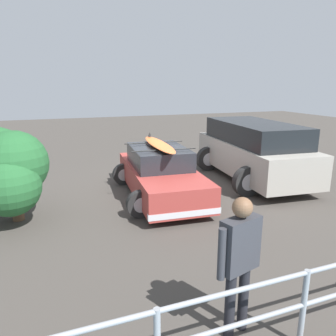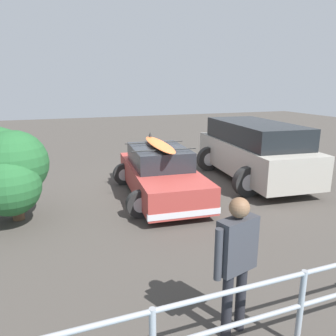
{
  "view_description": "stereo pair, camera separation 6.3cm",
  "coord_description": "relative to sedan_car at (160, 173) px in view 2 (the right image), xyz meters",
  "views": [
    {
      "loc": [
        3.02,
        8.6,
        3.06
      ],
      "look_at": [
        0.22,
        0.98,
        0.95
      ],
      "focal_mm": 35.0,
      "sensor_mm": 36.0,
      "label": 1
    },
    {
      "loc": [
        2.96,
        8.62,
        3.06
      ],
      "look_at": [
        0.22,
        0.98,
        0.95
      ],
      "focal_mm": 35.0,
      "sensor_mm": 36.0,
      "label": 2
    }
  ],
  "objects": [
    {
      "name": "suv_car",
      "position": [
        -3.33,
        -0.49,
        0.33
      ],
      "size": [
        3.03,
        5.11,
        1.87
      ],
      "color": "#9E998E",
      "rests_on": "ground"
    },
    {
      "name": "sedan_car",
      "position": [
        0.0,
        0.0,
        0.0
      ],
      "size": [
        2.52,
        4.43,
        1.63
      ],
      "color": "#9E3833",
      "rests_on": "ground"
    },
    {
      "name": "person_bystander",
      "position": [
        0.8,
        5.27,
        0.44
      ],
      "size": [
        0.68,
        0.34,
        1.81
      ],
      "color": "black",
      "rests_on": "ground"
    },
    {
      "name": "railing_fence",
      "position": [
        0.18,
        5.72,
        0.03
      ],
      "size": [
        7.32,
        0.18,
        1.01
      ],
      "color": "gray",
      "rests_on": "ground"
    },
    {
      "name": "ground_plane",
      "position": [
        -0.21,
        -0.34,
        -0.65
      ],
      "size": [
        44.0,
        44.0,
        0.02
      ],
      "primitive_type": "cube",
      "color": "#423D38",
      "rests_on": "ground"
    },
    {
      "name": "bush_near_left",
      "position": [
        3.79,
        0.48,
        0.52
      ],
      "size": [
        1.9,
        2.32,
        2.11
      ],
      "color": "brown",
      "rests_on": "ground"
    }
  ]
}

